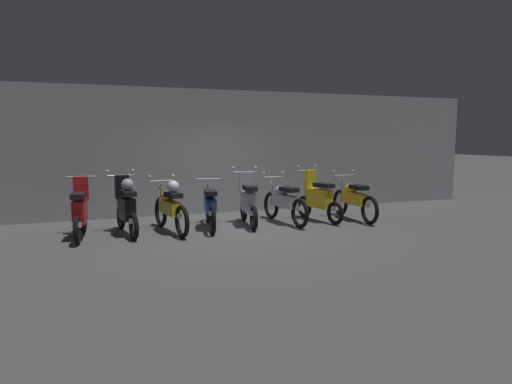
{
  "coord_description": "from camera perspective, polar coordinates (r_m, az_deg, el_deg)",
  "views": [
    {
      "loc": [
        -2.73,
        -8.72,
        1.92
      ],
      "look_at": [
        0.59,
        0.46,
        0.75
      ],
      "focal_mm": 31.25,
      "sensor_mm": 36.0,
      "label": 1
    }
  ],
  "objects": [
    {
      "name": "back_wall",
      "position": [
        11.61,
        -6.33,
        5.12
      ],
      "size": [
        16.0,
        0.3,
        3.16
      ],
      "primitive_type": "cube",
      "color": "gray",
      "rests_on": "ground"
    },
    {
      "name": "motorbike_slot_3",
      "position": [
        9.64,
        -5.89,
        -1.72
      ],
      "size": [
        0.58,
        1.94,
        1.03
      ],
      "color": "black",
      "rests_on": "ground"
    },
    {
      "name": "motorbike_slot_0",
      "position": [
        9.27,
        -21.58,
        -2.3
      ],
      "size": [
        0.56,
        1.68,
        1.18
      ],
      "color": "black",
      "rests_on": "ground"
    },
    {
      "name": "motorbike_slot_6",
      "position": [
        10.55,
        7.94,
        -0.81
      ],
      "size": [
        0.58,
        1.67,
        1.29
      ],
      "color": "black",
      "rests_on": "ground"
    },
    {
      "name": "motorbike_slot_1",
      "position": [
        9.32,
        -16.28,
        -1.78
      ],
      "size": [
        0.58,
        1.67,
        1.29
      ],
      "color": "black",
      "rests_on": "ground"
    },
    {
      "name": "motorbike_slot_2",
      "position": [
        9.35,
        -10.92,
        -1.85
      ],
      "size": [
        0.6,
        1.94,
        1.15
      ],
      "color": "black",
      "rests_on": "ground"
    },
    {
      "name": "motorbike_slot_7",
      "position": [
        10.86,
        12.4,
        -0.88
      ],
      "size": [
        0.59,
        1.95,
        1.15
      ],
      "color": "black",
      "rests_on": "ground"
    },
    {
      "name": "ground_plane",
      "position": [
        9.34,
        -2.47,
        -5.04
      ],
      "size": [
        80.0,
        80.0,
        0.0
      ],
      "primitive_type": "plane",
      "color": "#4C4C4F"
    },
    {
      "name": "motorbike_slot_5",
      "position": [
        10.18,
        3.62,
        -1.24
      ],
      "size": [
        0.59,
        1.95,
        1.15
      ],
      "color": "black",
      "rests_on": "ground"
    },
    {
      "name": "motorbike_slot_4",
      "position": [
        9.89,
        -1.01,
        -1.25
      ],
      "size": [
        0.59,
        1.68,
        1.29
      ],
      "color": "black",
      "rests_on": "ground"
    }
  ]
}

